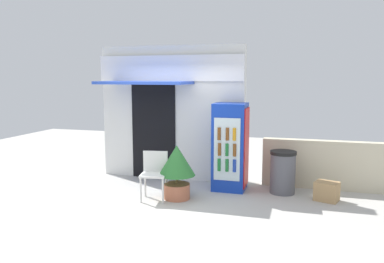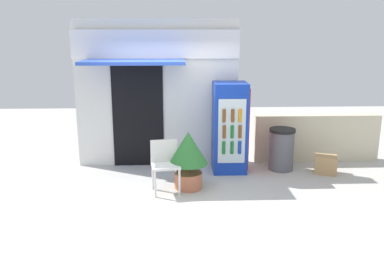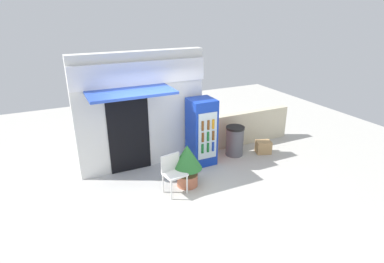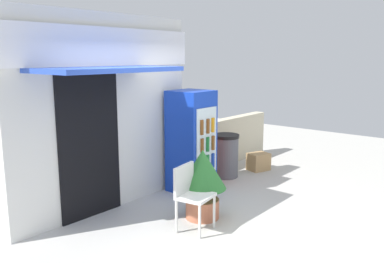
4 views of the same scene
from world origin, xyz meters
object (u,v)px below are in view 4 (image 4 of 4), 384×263
at_px(plastic_chair, 191,191).
at_px(cardboard_box, 259,162).
at_px(drink_cooler, 192,141).
at_px(potted_plant_near_shop, 202,177).
at_px(trash_bin, 226,156).

relative_size(plastic_chair, cardboard_box, 2.18).
height_order(drink_cooler, potted_plant_near_shop, drink_cooler).
xyz_separation_m(plastic_chair, trash_bin, (2.25, 1.02, -0.11)).
xyz_separation_m(trash_bin, cardboard_box, (0.80, -0.25, -0.24)).
distance_m(trash_bin, cardboard_box, 0.88).
xyz_separation_m(potted_plant_near_shop, trash_bin, (1.86, 0.91, -0.19)).
xyz_separation_m(plastic_chair, cardboard_box, (3.06, 0.77, -0.35)).
distance_m(drink_cooler, potted_plant_near_shop, 1.24).
relative_size(potted_plant_near_shop, trash_bin, 1.21).
xyz_separation_m(drink_cooler, cardboard_box, (1.83, -0.24, -0.69)).
distance_m(potted_plant_near_shop, cardboard_box, 2.77).
relative_size(plastic_chair, trash_bin, 1.06).
bearing_deg(plastic_chair, trash_bin, 24.37).
height_order(drink_cooler, trash_bin, drink_cooler).
bearing_deg(drink_cooler, cardboard_box, -7.44).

